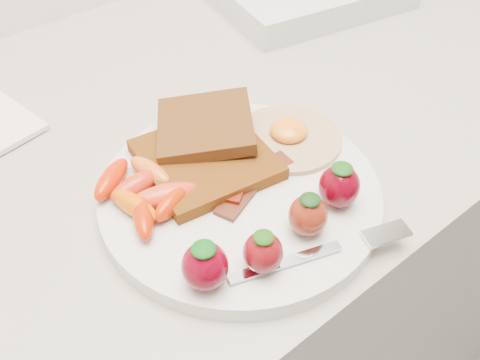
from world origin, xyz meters
TOP-DOWN VIEW (x-y plane):
  - counter at (0.00, 1.70)m, footprint 2.00×0.60m
  - plate at (-0.02, 1.55)m, footprint 0.27×0.27m
  - toast_lower at (-0.02, 1.59)m, footprint 0.13×0.13m
  - toast_upper at (-0.00, 1.62)m, footprint 0.13×0.13m
  - fried_egg at (0.07, 1.57)m, footprint 0.13×0.13m
  - bacon_strips at (-0.01, 1.55)m, footprint 0.10×0.08m
  - baby_carrots at (-0.10, 1.59)m, footprint 0.09×0.11m
  - strawberries at (-0.03, 1.47)m, footprint 0.18×0.05m
  - fork at (-0.01, 1.44)m, footprint 0.16×0.07m

SIDE VIEW (x-z plane):
  - counter at x=0.00m, z-range 0.00..0.90m
  - plate at x=-0.02m, z-range 0.90..0.92m
  - fork at x=-0.01m, z-range 0.92..0.92m
  - bacon_strips at x=-0.01m, z-range 0.92..0.93m
  - fried_egg at x=0.07m, z-range 0.91..0.93m
  - toast_lower at x=-0.02m, z-range 0.92..0.93m
  - baby_carrots at x=-0.10m, z-range 0.92..0.94m
  - toast_upper at x=0.00m, z-range 0.93..0.95m
  - strawberries at x=-0.03m, z-range 0.92..0.96m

